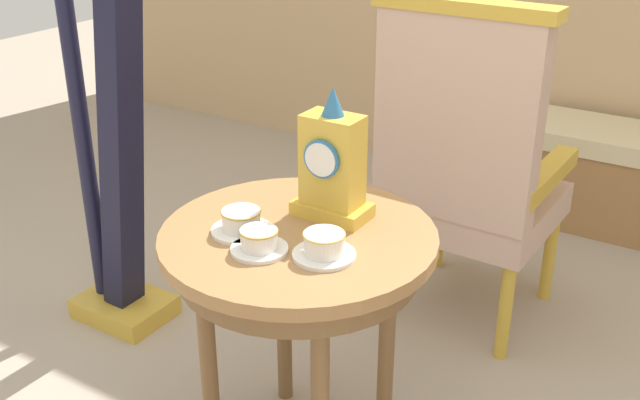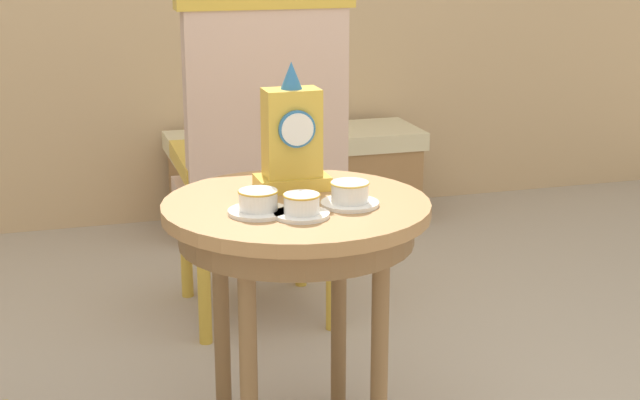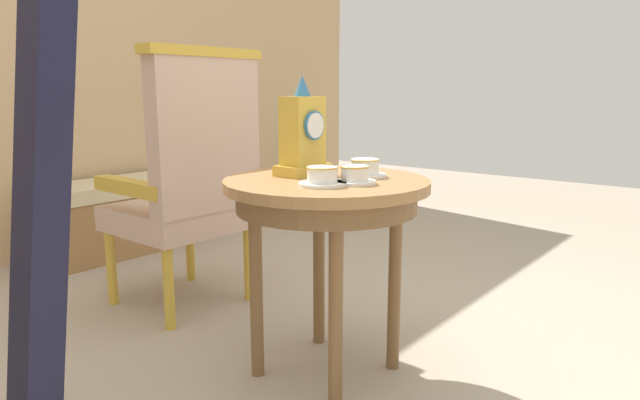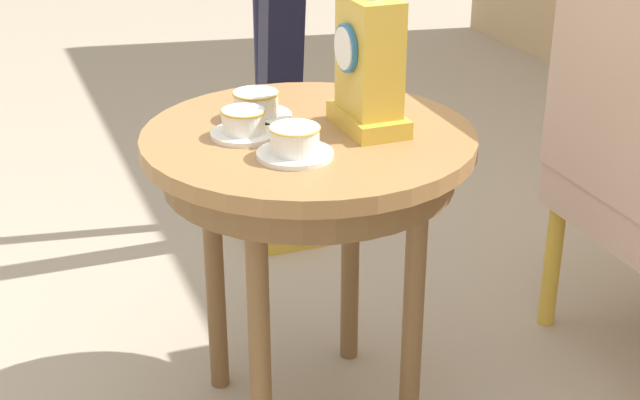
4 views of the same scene
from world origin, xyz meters
The scene contains 9 objects.
ground_plane centered at (0.00, 0.00, 0.00)m, with size 10.00×10.00×0.00m, color tan.
side_table centered at (0.05, 0.04, 0.60)m, with size 0.68×0.68×0.68m.
teacup_left centered at (-0.06, -0.03, 0.71)m, with size 0.15×0.15×0.06m.
teacup_right centered at (0.03, -0.09, 0.71)m, with size 0.13×0.13×0.06m.
teacup_center centered at (0.17, -0.03, 0.71)m, with size 0.15×0.15×0.06m.
mantel_clock centered at (0.08, 0.16, 0.82)m, with size 0.19×0.11×0.34m.
armchair centered at (0.16, 0.87, 0.59)m, with size 0.56×0.54×1.14m.
harp centered at (-0.82, 0.27, 0.76)m, with size 0.40×0.24×1.86m.
window_bench centered at (0.57, 1.95, 0.22)m, with size 1.15×0.40×0.44m.
Camera 3 is at (-1.40, -1.10, 0.97)m, focal length 32.00 mm.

